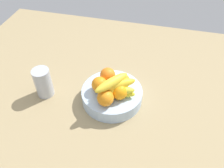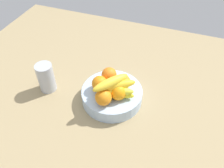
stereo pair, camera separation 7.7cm
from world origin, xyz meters
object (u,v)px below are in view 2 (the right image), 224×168
(orange_front_right, at_px, (100,84))
(orange_center, at_px, (103,97))
(fruit_bowl, at_px, (112,95))
(orange_back_left, at_px, (118,92))
(banana_bunch, at_px, (114,88))
(orange_front_left, at_px, (109,75))
(orange_back_right, at_px, (123,82))
(thermos_tumbler, at_px, (46,78))

(orange_front_right, relative_size, orange_center, 1.00)
(fruit_bowl, bearing_deg, orange_back_left, 140.83)
(orange_front_right, relative_size, banana_bunch, 0.41)
(orange_back_left, bearing_deg, banana_bunch, -7.46)
(fruit_bowl, xyz_separation_m, orange_front_left, (0.03, -0.06, 0.07))
(fruit_bowl, xyz_separation_m, orange_back_right, (-0.04, -0.03, 0.07))
(orange_back_left, xyz_separation_m, orange_back_right, (0.00, -0.07, 0.00))
(orange_center, bearing_deg, orange_front_right, -57.07)
(fruit_bowl, distance_m, orange_back_right, 0.08)
(orange_center, height_order, thermos_tumbler, thermos_tumbler)
(orange_back_right, bearing_deg, thermos_tumbler, 11.34)
(orange_back_left, xyz_separation_m, banana_bunch, (0.02, -0.00, 0.02))
(fruit_bowl, height_order, orange_center, orange_center)
(orange_center, xyz_separation_m, banana_bunch, (-0.03, -0.05, 0.02))
(orange_center, relative_size, orange_back_left, 1.00)
(orange_back_left, relative_size, orange_back_right, 1.00)
(orange_back_left, bearing_deg, fruit_bowl, -39.17)
(orange_front_left, height_order, orange_back_right, same)
(orange_back_left, bearing_deg, thermos_tumbler, 0.77)
(orange_front_right, height_order, orange_back_left, same)
(orange_back_right, height_order, thermos_tumbler, thermos_tumbler)
(orange_front_right, height_order, orange_back_right, same)
(fruit_bowl, relative_size, orange_center, 3.89)
(fruit_bowl, distance_m, orange_back_left, 0.08)
(orange_back_left, distance_m, thermos_tumbler, 0.36)
(orange_back_right, bearing_deg, orange_front_right, 26.30)
(fruit_bowl, height_order, orange_back_right, orange_back_right)
(orange_front_left, xyz_separation_m, banana_bunch, (-0.05, 0.09, 0.02))
(thermos_tumbler, bearing_deg, orange_center, 171.74)
(banana_bunch, bearing_deg, orange_front_left, -58.01)
(orange_center, relative_size, banana_bunch, 0.41)
(orange_front_left, relative_size, orange_center, 1.00)
(fruit_bowl, distance_m, orange_front_left, 0.09)
(fruit_bowl, height_order, banana_bunch, banana_bunch)
(orange_front_right, bearing_deg, banana_bunch, 166.07)
(orange_back_right, distance_m, thermos_tumbler, 0.36)
(orange_front_right, height_order, orange_center, same)
(orange_front_right, xyz_separation_m, orange_back_right, (-0.09, -0.05, 0.00))
(orange_front_right, bearing_deg, fruit_bowl, -167.37)
(fruit_bowl, relative_size, banana_bunch, 1.58)
(orange_front_left, xyz_separation_m, orange_front_right, (0.02, 0.07, 0.00))
(fruit_bowl, xyz_separation_m, orange_front_right, (0.05, 0.01, 0.07))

